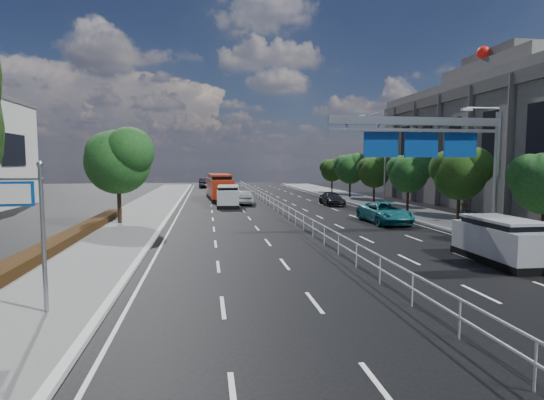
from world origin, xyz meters
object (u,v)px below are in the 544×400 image
object	(u,v)px
red_bus	(219,186)
pedestrian_b	(464,205)
white_minivan	(228,196)
near_car_silver	(245,197)
near_car_dark	(205,183)
silver_minivan	(501,241)
parked_car_dark	(332,199)
toilet_sign	(24,212)
overhead_gantry	(435,139)
parked_car_teal	(385,213)

from	to	relation	value
red_bus	pedestrian_b	world-z (taller)	red_bus
white_minivan	near_car_silver	size ratio (longest dim) A/B	1.08
red_bus	near_car_dark	size ratio (longest dim) A/B	2.05
silver_minivan	parked_car_dark	bearing A→B (deg)	91.54
toilet_sign	silver_minivan	xyz separation A→B (m)	(17.46, 3.94, -2.00)
toilet_sign	white_minivan	world-z (taller)	toilet_sign
red_bus	near_car_silver	xyz separation A→B (m)	(2.51, -5.91, -0.78)
red_bus	near_car_silver	world-z (taller)	red_bus
red_bus	silver_minivan	world-z (taller)	red_bus
silver_minivan	near_car_dark	bearing A→B (deg)	104.00
red_bus	near_car_silver	bearing A→B (deg)	-70.61
toilet_sign	white_minivan	distance (m)	29.78
near_car_silver	near_car_dark	distance (m)	30.80
overhead_gantry	near_car_dark	xyz separation A→B (m)	(-13.02, 51.67, -4.79)
overhead_gantry	silver_minivan	xyz separation A→B (m)	(-0.23, -6.11, -4.66)
overhead_gantry	near_car_dark	world-z (taller)	overhead_gantry
red_bus	silver_minivan	distance (m)	35.00
near_car_silver	parked_car_teal	size ratio (longest dim) A/B	0.85
toilet_sign	pedestrian_b	world-z (taller)	toilet_sign
silver_minivan	parked_car_teal	size ratio (longest dim) A/B	0.87
parked_car_teal	parked_car_dark	distance (m)	12.91
white_minivan	parked_car_teal	bearing A→B (deg)	-47.53
parked_car_teal	parked_car_dark	xyz separation A→B (m)	(0.00, 12.91, -0.11)
red_bus	parked_car_teal	xyz separation A→B (m)	(11.08, -21.12, -0.81)
toilet_sign	parked_car_dark	distance (m)	33.86
near_car_silver	white_minivan	bearing A→B (deg)	58.00
parked_car_dark	near_car_silver	bearing A→B (deg)	163.79
pedestrian_b	parked_car_teal	bearing A→B (deg)	26.46
overhead_gantry	near_car_dark	bearing A→B (deg)	104.14
white_minivan	silver_minivan	distance (m)	27.05
overhead_gantry	pedestrian_b	bearing A→B (deg)	47.27
white_minivan	pedestrian_b	xyz separation A→B (m)	(17.36, -11.63, 0.04)
silver_minivan	pedestrian_b	size ratio (longest dim) A/B	2.52
white_minivan	silver_minivan	bearing A→B (deg)	-63.85
red_bus	parked_car_dark	world-z (taller)	red_bus
parked_car_teal	near_car_silver	bearing A→B (deg)	118.31
toilet_sign	parked_car_dark	world-z (taller)	toilet_sign
toilet_sign	silver_minivan	world-z (taller)	toilet_sign
overhead_gantry	red_bus	bearing A→B (deg)	112.70
red_bus	pedestrian_b	distance (m)	26.80
red_bus	parked_car_dark	distance (m)	13.82
toilet_sign	near_car_silver	xyz separation A→B (m)	(8.88, 31.22, -2.17)
pedestrian_b	silver_minivan	bearing A→B (deg)	78.84
white_minivan	toilet_sign	bearing A→B (deg)	-100.23
near_car_dark	parked_car_dark	distance (m)	35.20
toilet_sign	overhead_gantry	xyz separation A→B (m)	(17.69, 10.05, 2.66)
overhead_gantry	white_minivan	world-z (taller)	overhead_gantry
toilet_sign	near_car_dark	bearing A→B (deg)	85.67
near_car_silver	parked_car_teal	distance (m)	17.46
overhead_gantry	silver_minivan	world-z (taller)	overhead_gantry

